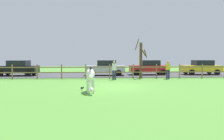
% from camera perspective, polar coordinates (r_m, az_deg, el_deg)
% --- Properties ---
extents(ground_plane, '(60.00, 60.00, 0.00)m').
position_cam_1_polar(ground_plane, '(14.00, 1.65, -4.52)').
color(ground_plane, '#549338').
extents(parking_asphalt, '(28.00, 7.40, 0.05)m').
position_cam_1_polar(parking_asphalt, '(23.22, -0.32, -1.21)').
color(parking_asphalt, '#47474C').
rests_on(parking_asphalt, ground_plane).
extents(paddock_fence, '(21.46, 0.11, 1.31)m').
position_cam_1_polar(paddock_fence, '(18.87, -0.64, -0.13)').
color(paddock_fence, olive).
rests_on(paddock_fence, ground_plane).
extents(bare_tree, '(1.20, 1.19, 3.68)m').
position_cam_1_polar(bare_tree, '(19.45, 7.84, 2.88)').
color(bare_tree, '#513A23').
rests_on(bare_tree, ground_plane).
extents(zebra, '(0.62, 1.93, 1.41)m').
position_cam_1_polar(zebra, '(11.70, -5.87, -1.57)').
color(zebra, white).
rests_on(zebra, ground_plane).
extents(crow_on_grass, '(0.21, 0.10, 0.20)m').
position_cam_1_polar(crow_on_grass, '(12.67, -8.09, -4.84)').
color(crow_on_grass, black).
rests_on(crow_on_grass, ground_plane).
extents(parked_car_silver, '(4.07, 2.02, 1.56)m').
position_cam_1_polar(parked_car_silver, '(21.87, -1.70, 0.64)').
color(parked_car_silver, '#B7BABF').
rests_on(parked_car_silver, parking_asphalt).
extents(parked_car_black, '(4.04, 1.96, 1.56)m').
position_cam_1_polar(parked_car_black, '(23.46, -24.17, 0.52)').
color(parked_car_black, black).
rests_on(parked_car_black, parking_asphalt).
extents(parked_car_yellow, '(4.04, 1.97, 1.56)m').
position_cam_1_polar(parked_car_yellow, '(24.78, 23.05, 0.70)').
color(parked_car_yellow, yellow).
rests_on(parked_car_yellow, parking_asphalt).
extents(parked_car_red, '(4.02, 1.92, 1.56)m').
position_cam_1_polar(parked_car_red, '(22.92, 9.92, 0.72)').
color(parked_car_red, red).
rests_on(parked_car_red, parking_asphalt).
extents(visitor_left_of_tree, '(0.36, 0.22, 1.64)m').
position_cam_1_polar(visitor_left_of_tree, '(19.25, 14.94, 0.30)').
color(visitor_left_of_tree, '#232847').
rests_on(visitor_left_of_tree, ground_plane).
extents(visitor_right_of_tree, '(0.38, 0.25, 1.64)m').
position_cam_1_polar(visitor_right_of_tree, '(18.03, 0.60, 0.21)').
color(visitor_right_of_tree, '#232847').
rests_on(visitor_right_of_tree, ground_plane).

